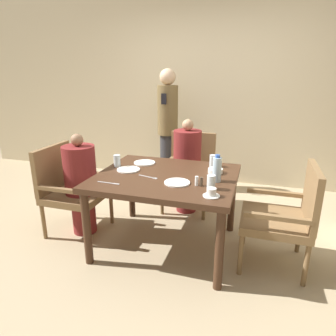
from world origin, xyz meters
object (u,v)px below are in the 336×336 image
object	(u,v)px
diner_in_far_chair	(187,165)
standing_host	(168,126)
chair_left_side	(69,187)
chair_right_side	(286,213)
diner_in_left_chair	(81,184)
chair_far_side	(190,168)
water_bottle	(217,169)
glass_tall_mid	(211,182)
plate_main_right	(128,170)
teacup_with_saucer	(211,193)
glass_tall_far	(213,161)
glass_tall_near	(117,161)
plate_dessert_center	(145,163)
bowl_small	(215,171)
plate_main_left	(177,183)

from	to	relation	value
diner_in_far_chair	standing_host	size ratio (longest dim) A/B	0.67
chair_left_side	chair_right_side	xyz separation A→B (m)	(2.10, 0.00, 0.00)
diner_in_left_chair	chair_far_side	bearing A→B (deg)	46.70
water_bottle	diner_in_left_chair	bearing A→B (deg)	178.60
glass_tall_mid	plate_main_right	bearing A→B (deg)	163.02
teacup_with_saucer	water_bottle	distance (m)	0.35
chair_right_side	glass_tall_far	world-z (taller)	chair_right_side
standing_host	glass_tall_far	world-z (taller)	standing_host
glass_tall_far	chair_right_side	bearing A→B (deg)	-28.81
chair_left_side	glass_tall_near	size ratio (longest dim) A/B	7.69
plate_main_right	glass_tall_near	distance (m)	0.18
diner_in_left_chair	glass_tall_near	distance (m)	0.45
chair_left_side	glass_tall_mid	size ratio (longest dim) A/B	7.69
glass_tall_mid	chair_left_side	bearing A→B (deg)	171.38
standing_host	glass_tall_near	distance (m)	1.42
plate_dessert_center	bowl_small	world-z (taller)	bowl_small
teacup_with_saucer	bowl_small	xyz separation A→B (m)	(-0.05, 0.56, -0.01)
bowl_small	water_bottle	size ratio (longest dim) A/B	0.58
diner_in_far_chair	bowl_small	xyz separation A→B (m)	(0.42, -0.63, 0.17)
chair_left_side	glass_tall_far	size ratio (longest dim) A/B	7.69
glass_tall_near	glass_tall_mid	xyz separation A→B (m)	(0.98, -0.33, 0.00)
plate_main_right	glass_tall_near	bearing A→B (deg)	154.05
chair_left_side	chair_far_side	bearing A→B (deg)	42.40
standing_host	glass_tall_near	bearing A→B (deg)	-93.45
plate_main_left	chair_left_side	bearing A→B (deg)	171.66
diner_in_far_chair	water_bottle	xyz separation A→B (m)	(0.46, -0.85, 0.26)
chair_left_side	plate_main_left	world-z (taller)	chair_left_side
diner_in_far_chair	bowl_small	distance (m)	0.77
plate_main_left	glass_tall_far	world-z (taller)	glass_tall_far
chair_left_side	diner_in_far_chair	distance (m)	1.33
standing_host	plate_main_left	world-z (taller)	standing_host
water_bottle	glass_tall_mid	world-z (taller)	water_bottle
standing_host	glass_tall_near	size ratio (longest dim) A/B	14.10
bowl_small	diner_in_left_chair	bearing A→B (deg)	-171.96
water_bottle	glass_tall_far	distance (m)	0.43
water_bottle	glass_tall_near	size ratio (longest dim) A/B	1.99
plate_main_right	teacup_with_saucer	size ratio (longest dim) A/B	1.69
diner_in_far_chair	teacup_with_saucer	distance (m)	1.29
water_bottle	standing_host	bearing A→B (deg)	120.49
glass_tall_near	glass_tall_mid	world-z (taller)	same
diner_in_far_chair	plate_main_left	size ratio (longest dim) A/B	5.10
diner_in_far_chair	plate_dessert_center	xyz separation A→B (m)	(-0.32, -0.53, 0.16)
diner_in_far_chair	chair_left_side	bearing A→B (deg)	-142.27
glass_tall_near	diner_in_far_chair	bearing A→B (deg)	52.79
chair_far_side	plate_dessert_center	distance (m)	0.79
diner_in_far_chair	standing_host	distance (m)	0.90
diner_in_left_chair	teacup_with_saucer	world-z (taller)	diner_in_left_chair
diner_in_left_chair	glass_tall_mid	world-z (taller)	diner_in_left_chair
diner_in_left_chair	teacup_with_saucer	xyz separation A→B (m)	(1.37, -0.37, 0.21)
diner_in_far_chair	chair_right_side	xyz separation A→B (m)	(1.05, -0.81, -0.08)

